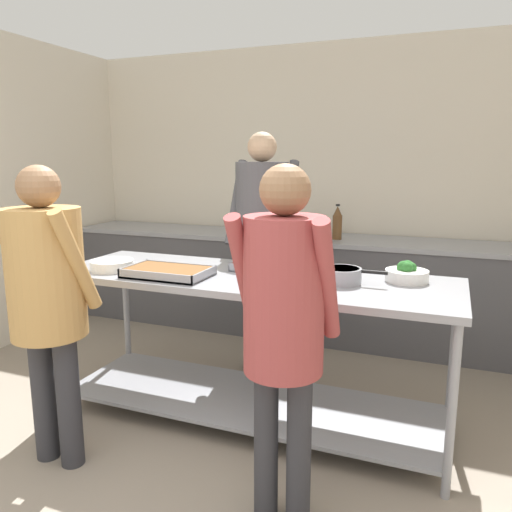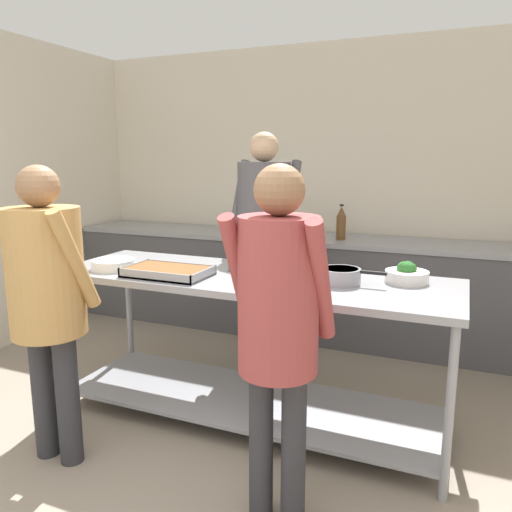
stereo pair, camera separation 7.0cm
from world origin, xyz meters
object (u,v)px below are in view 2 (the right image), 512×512
Objects in this scene: broccoli_bowl at (407,274)px; cook_behind_counter at (264,228)px; plate_stack at (113,264)px; guest_serving_right at (47,286)px; sauce_pan at (341,275)px; serving_tray_roast at (168,272)px; water_bottle at (341,223)px; serving_tray_vegetables at (275,266)px; guest_serving_left at (278,311)px.

cook_behind_counter is (-1.07, 0.50, 0.14)m from broccoli_bowl.
plate_stack is 0.18× the size of guest_serving_right.
cook_behind_counter reaches higher than plate_stack.
sauce_pan reaches higher than plate_stack.
serving_tray_roast is 1.87m from water_bottle.
serving_tray_vegetables is at bearing -93.98° from water_bottle.
serving_tray_vegetables is 0.80m from broccoli_bowl.
broccoli_bowl reaches higher than plate_stack.
water_bottle is at bearing 117.11° from broccoli_bowl.
broccoli_bowl is (1.32, 0.39, 0.02)m from serving_tray_roast.
plate_stack reaches higher than serving_tray_vegetables.
broccoli_bowl is 0.15× the size of guest_serving_right.
broccoli_bowl is at bearing 11.70° from plate_stack.
plate_stack is 0.77× the size of sauce_pan.
guest_serving_left reaches higher than plate_stack.
broccoli_bowl is at bearing -0.83° from serving_tray_vegetables.
serving_tray_roast is at bearing -105.91° from cook_behind_counter.
cook_behind_counter reaches higher than sauce_pan.
water_bottle is at bearing 86.02° from serving_tray_vegetables.
serving_tray_vegetables is 2.04× the size of broccoli_bowl.
broccoli_bowl is (0.33, 0.18, -0.00)m from sauce_pan.
broccoli_bowl is at bearing -62.89° from water_bottle.
sauce_pan is at bearing 7.38° from plate_stack.
broccoli_bowl is (0.80, -0.01, 0.02)m from serving_tray_vegetables.
broccoli_bowl is at bearing 16.40° from serving_tray_roast.
cook_behind_counter is (-0.66, 1.47, 0.13)m from guest_serving_left.
sauce_pan is 0.23× the size of guest_serving_right.
sauce_pan is at bearing 12.04° from serving_tray_roast.
sauce_pan reaches higher than serving_tray_vegetables.
broccoli_bowl reaches higher than serving_tray_roast.
serving_tray_roast is at bearing 147.69° from guest_serving_left.
cook_behind_counter reaches higher than guest_serving_right.
serving_tray_vegetables is at bearing 37.26° from serving_tray_roast.
plate_stack is 0.15× the size of cook_behind_counter.
cook_behind_counter is 5.89× the size of water_bottle.
guest_serving_left is at bearing -24.41° from plate_stack.
serving_tray_roast is 0.66m from serving_tray_vegetables.
guest_serving_left is 0.89× the size of cook_behind_counter.
cook_behind_counter is at bearing 137.22° from sauce_pan.
water_bottle reaches higher than serving_tray_vegetables.
water_bottle is (0.62, 1.76, 0.11)m from serving_tray_roast.
guest_serving_right is 0.88× the size of cook_behind_counter.
broccoli_bowl reaches higher than sauce_pan.
sauce_pan is at bearing 84.25° from guest_serving_left.
plate_stack reaches higher than serving_tray_roast.
guest_serving_right is (-1.26, -0.01, -0.02)m from guest_serving_left.
cook_behind_counter is at bearing 51.99° from plate_stack.
serving_tray_roast is at bearing 59.39° from guest_serving_right.
serving_tray_roast is at bearing -163.60° from broccoli_bowl.
serving_tray_vegetables is at bearing 111.44° from guest_serving_left.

